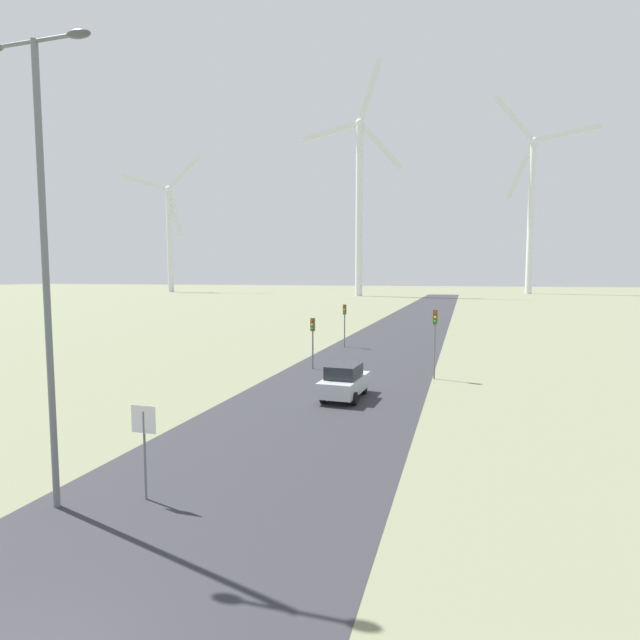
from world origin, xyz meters
name	(u,v)px	position (x,y,z in m)	size (l,w,h in m)	color
road_surface	(397,336)	(0.00, 48.00, 0.00)	(10.00, 240.00, 0.01)	#2D2D33
streetlamp	(44,230)	(-4.09, 5.93, 7.72)	(3.49, 0.32, 12.68)	slate
stop_sign_near	(144,434)	(-1.94, 7.03, 1.95)	(0.81, 0.07, 2.79)	slate
traffic_light_post_near_left	(313,332)	(-3.22, 27.79, 2.62)	(0.28, 0.34, 3.56)	slate
traffic_light_post_near_right	(435,329)	(5.12, 26.70, 3.19)	(0.28, 0.34, 4.37)	slate
traffic_light_post_mid_left	(345,316)	(-3.53, 38.68, 2.85)	(0.28, 0.33, 3.88)	slate
car_approaching	(344,381)	(0.83, 20.32, 0.91)	(2.03, 4.20, 1.83)	#B7BCC1
wind_turbine_far_left	(170,228)	(-103.51, 166.15, 24.75)	(31.11, 8.26, 52.92)	silver
wind_turbine_left	(359,193)	(-25.10, 148.52, 31.86)	(32.22, 2.60, 71.10)	silver
wind_turbine_center	(531,202)	(28.33, 184.35, 31.99)	(34.27, 3.99, 69.30)	silver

